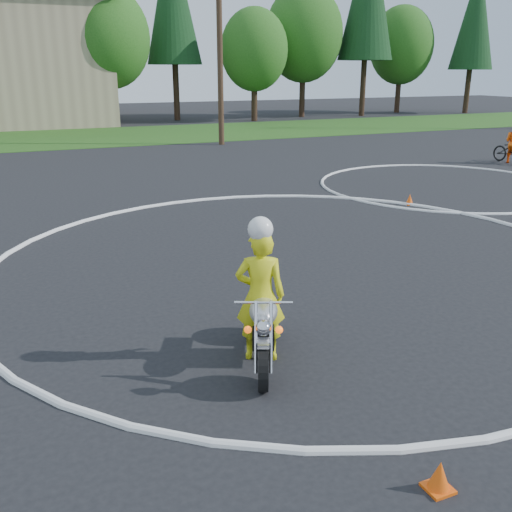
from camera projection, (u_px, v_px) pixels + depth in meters
name	position (u px, v px, depth m)	size (l,w,h in m)	color
ground	(389.00, 318.00, 8.76)	(120.00, 120.00, 0.00)	black
grass_strip	(102.00, 136.00, 32.27)	(120.00, 10.00, 0.02)	#1E4714
course_markings	(354.00, 232.00, 13.37)	(19.05, 19.05, 0.12)	silver
primary_motorcycle	(264.00, 327.00, 7.29)	(1.05, 1.86, 1.04)	black
rider_primary_grp	(260.00, 292.00, 7.27)	(0.76, 0.65, 1.93)	yellow
treeline	(280.00, 27.00, 42.45)	(38.20, 8.10, 14.52)	#382619
utility_poles	(220.00, 35.00, 27.33)	(41.60, 1.12, 10.00)	#473321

